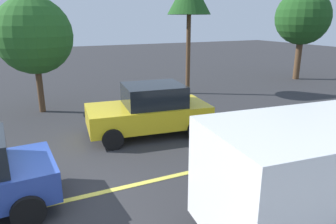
% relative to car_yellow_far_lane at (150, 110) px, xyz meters
% --- Properties ---
extents(ground_plane, '(80.00, 80.00, 0.00)m').
position_rel_car_yellow_far_lane_xyz_m(ground_plane, '(-3.47, -3.07, -0.84)').
color(ground_plane, '#2D2D30').
extents(lane_marking_centre, '(28.00, 0.16, 0.01)m').
position_rel_car_yellow_far_lane_xyz_m(lane_marking_centre, '(-0.47, -3.07, -0.83)').
color(lane_marking_centre, '#E0D14C').
extents(car_yellow_far_lane, '(4.18, 2.49, 1.69)m').
position_rel_car_yellow_far_lane_xyz_m(car_yellow_far_lane, '(0.00, 0.00, 0.00)').
color(car_yellow_far_lane, gold).
rests_on(car_yellow_far_lane, ground_plane).
extents(tree_centre_verge, '(3.02, 3.02, 4.63)m').
position_rel_car_yellow_far_lane_xyz_m(tree_centre_verge, '(-3.11, 4.37, 2.27)').
color(tree_centre_verge, '#513823').
rests_on(tree_centre_verge, ground_plane).
extents(tree_right_verge, '(3.33, 3.33, 5.52)m').
position_rel_car_yellow_far_lane_xyz_m(tree_right_verge, '(12.38, 5.29, 2.98)').
color(tree_right_verge, '#513823').
rests_on(tree_right_verge, ground_plane).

